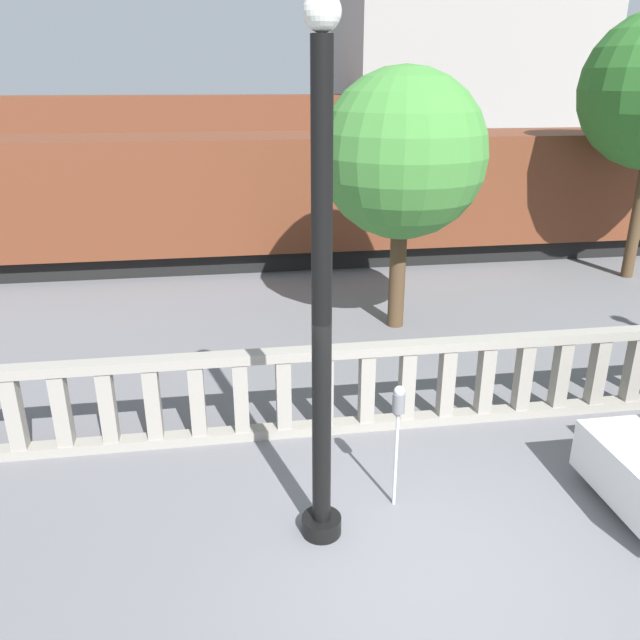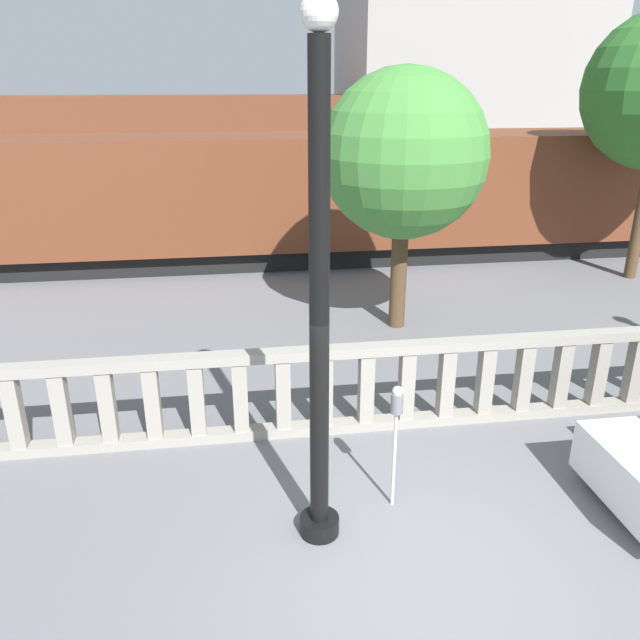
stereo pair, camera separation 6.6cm
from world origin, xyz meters
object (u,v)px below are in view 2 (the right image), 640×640
(train_far, at_px, (235,135))
(parking_meter, at_px, (396,414))
(train_near, at_px, (422,193))
(tree_right, at_px, (404,155))
(lamppost, at_px, (319,314))

(train_far, bearing_deg, parking_meter, -87.38)
(train_far, bearing_deg, train_near, -73.41)
(parking_meter, bearing_deg, tree_right, 74.64)
(train_near, relative_size, train_far, 0.84)
(parking_meter, bearing_deg, train_far, 92.62)
(lamppost, xyz_separation_m, parking_meter, (0.92, 0.36, -1.38))
(train_far, height_order, tree_right, tree_right)
(tree_right, bearing_deg, lamppost, -112.43)
(train_near, xyz_separation_m, train_far, (-4.86, 16.32, 0.31))
(parking_meter, height_order, train_far, train_far)
(tree_right, bearing_deg, train_far, 97.35)
(lamppost, xyz_separation_m, tree_right, (2.46, 5.97, 0.80))
(parking_meter, xyz_separation_m, train_far, (-1.25, 27.20, 0.87))
(train_near, height_order, train_far, train_far)
(parking_meter, distance_m, train_far, 27.24)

